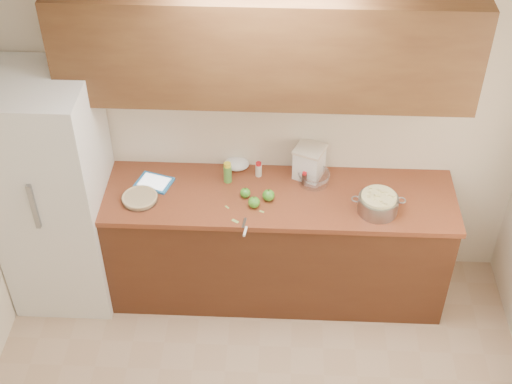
{
  "coord_description": "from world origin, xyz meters",
  "views": [
    {
      "loc": [
        0.12,
        -2.23,
        4.08
      ],
      "look_at": [
        -0.05,
        1.43,
        0.98
      ],
      "focal_mm": 50.0,
      "sensor_mm": 36.0,
      "label": 1
    }
  ],
  "objects_px": {
    "pie": "(140,198)",
    "flour_canister": "(309,162)",
    "tablet": "(154,183)",
    "colander": "(378,204)"
  },
  "relations": [
    {
      "from": "pie",
      "to": "tablet",
      "type": "distance_m",
      "value": 0.2
    },
    {
      "from": "tablet",
      "to": "flour_canister",
      "type": "bearing_deg",
      "value": 24.83
    },
    {
      "from": "pie",
      "to": "flour_canister",
      "type": "distance_m",
      "value": 1.19
    },
    {
      "from": "pie",
      "to": "colander",
      "type": "bearing_deg",
      "value": -1.26
    },
    {
      "from": "flour_canister",
      "to": "tablet",
      "type": "height_order",
      "value": "flour_canister"
    },
    {
      "from": "colander",
      "to": "flour_canister",
      "type": "relative_size",
      "value": 1.42
    },
    {
      "from": "tablet",
      "to": "colander",
      "type": "bearing_deg",
      "value": 9.23
    },
    {
      "from": "tablet",
      "to": "pie",
      "type": "bearing_deg",
      "value": -92.92
    },
    {
      "from": "flour_canister",
      "to": "tablet",
      "type": "distance_m",
      "value": 1.09
    },
    {
      "from": "pie",
      "to": "flour_canister",
      "type": "height_order",
      "value": "flour_canister"
    }
  ]
}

